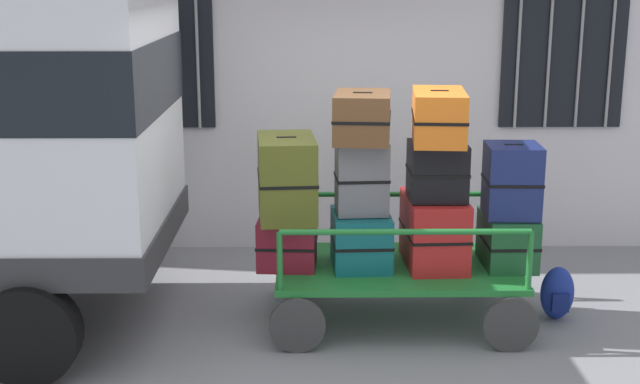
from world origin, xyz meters
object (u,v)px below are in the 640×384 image
suitcase_midleft_middle (362,177)px  suitcase_center_top (439,116)px  suitcase_midleft_top (362,117)px  suitcase_midright_middle (512,180)px  suitcase_center_bottom (434,231)px  suitcase_center_middle (437,171)px  luggage_cart (397,275)px  suitcase_left_bottom (287,242)px  suitcase_left_middle (287,178)px  suitcase_midleft_bottom (361,239)px  suitcase_midright_bottom (507,240)px  backpack (557,293)px

suitcase_midleft_middle → suitcase_center_top: (0.58, -0.02, 0.48)m
suitcase_midleft_top → suitcase_midright_middle: 1.27m
suitcase_center_bottom → suitcase_midright_middle: (0.58, -0.06, 0.42)m
suitcase_center_middle → luggage_cart: bearing=173.3°
luggage_cart → suitcase_center_top: suitcase_center_top is taller
suitcase_midleft_middle → suitcase_center_top: size_ratio=0.74×
suitcase_midright_middle → suitcase_center_bottom: bearing=174.1°
luggage_cart → suitcase_midleft_top: bearing=179.7°
suitcase_left_bottom → suitcase_midright_middle: bearing=-0.5°
suitcase_left_middle → suitcase_midleft_bottom: (0.58, -0.02, -0.50)m
luggage_cart → suitcase_center_top: size_ratio=2.59×
luggage_cart → suitcase_midright_bottom: 0.92m
suitcase_center_middle → backpack: 1.44m
suitcase_midright_bottom → suitcase_midleft_bottom: bearing=-179.5°
suitcase_left_bottom → suitcase_midright_bottom: size_ratio=0.83×
suitcase_left_middle → suitcase_center_middle: suitcase_left_middle is taller
suitcase_left_bottom → suitcase_midleft_bottom: suitcase_midleft_bottom is taller
suitcase_center_middle → suitcase_center_top: 0.42m
luggage_cart → suitcase_center_bottom: bearing=4.3°
suitcase_midright_bottom → suitcase_midright_middle: size_ratio=1.03×
suitcase_center_bottom → suitcase_center_top: 0.92m
suitcase_center_top → suitcase_midright_bottom: (0.58, 0.02, -0.99)m
suitcase_left_middle → suitcase_midleft_middle: bearing=-1.2°
suitcase_midleft_middle → suitcase_midright_middle: 1.17m
suitcase_left_bottom → suitcase_midright_middle: suitcase_midright_middle is taller
suitcase_left_middle → suitcase_center_middle: size_ratio=1.64×
suitcase_center_top → suitcase_midright_bottom: suitcase_center_top is taller
suitcase_center_top → suitcase_center_bottom: bearing=90.0°
suitcase_midleft_middle → suitcase_midright_bottom: (1.17, 0.00, -0.51)m
suitcase_midleft_middle → suitcase_center_top: 0.75m
suitcase_midleft_middle → suitcase_center_top: bearing=-1.5°
suitcase_left_middle → suitcase_center_bottom: size_ratio=0.97×
suitcase_midleft_middle → suitcase_midright_middle: (1.17, -0.04, -0.02)m
luggage_cart → suitcase_center_bottom: 0.47m
suitcase_midleft_middle → suitcase_center_middle: 0.59m
suitcase_midleft_top → suitcase_center_top: 0.58m
suitcase_left_middle → suitcase_midleft_bottom: bearing=-1.9°
luggage_cart → suitcase_midleft_middle: (-0.29, -0.00, 0.81)m
suitcase_left_bottom → suitcase_midleft_top: suitcase_midleft_top is taller
suitcase_midright_bottom → luggage_cart: bearing=-179.9°
suitcase_midright_bottom → suitcase_midright_middle: bearing=-90.0°
luggage_cart → suitcase_center_bottom: suitcase_center_bottom is taller
luggage_cart → suitcase_left_middle: bearing=179.3°
suitcase_midright_bottom → backpack: (0.43, -0.00, -0.46)m
suitcase_left_bottom → suitcase_midleft_middle: suitcase_midleft_middle is taller
suitcase_midleft_bottom → suitcase_center_bottom: suitcase_center_bottom is taller
suitcase_left_bottom → backpack: size_ratio=1.10×
suitcase_midleft_top → suitcase_center_middle: (0.58, -0.04, -0.41)m
suitcase_center_bottom → backpack: 1.14m
suitcase_center_top → suitcase_midright_bottom: bearing=1.8°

